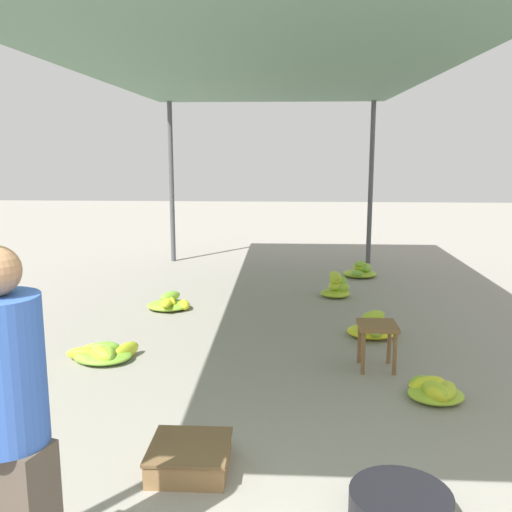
# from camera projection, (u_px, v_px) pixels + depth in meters

# --- Properties ---
(canopy_post_back_left) EXTENTS (0.08, 0.08, 2.73)m
(canopy_post_back_left) POSITION_uv_depth(u_px,v_px,m) (172.00, 183.00, 9.80)
(canopy_post_back_left) COLOR #4C4C51
(canopy_post_back_left) RESTS_ON ground
(canopy_post_back_right) EXTENTS (0.08, 0.08, 2.73)m
(canopy_post_back_right) POSITION_uv_depth(u_px,v_px,m) (371.00, 184.00, 9.62)
(canopy_post_back_right) COLOR #4C4C51
(canopy_post_back_right) RESTS_ON ground
(canopy_tarp) EXTENTS (3.80, 8.57, 0.04)m
(canopy_tarp) POSITION_uv_depth(u_px,v_px,m) (258.00, 64.00, 5.45)
(canopy_tarp) COLOR #567A60
(canopy_tarp) RESTS_ON canopy_post_front_left
(vendor_foreground) EXTENTS (0.43, 0.43, 1.58)m
(vendor_foreground) POSITION_uv_depth(u_px,v_px,m) (8.00, 423.00, 2.39)
(vendor_foreground) COLOR #4C4238
(vendor_foreground) RESTS_ON ground
(stool) EXTENTS (0.34, 0.34, 0.42)m
(stool) POSITION_uv_depth(u_px,v_px,m) (377.00, 333.00, 5.07)
(stool) COLOR brown
(stool) RESTS_ON ground
(basin_black) EXTENTS (0.55, 0.55, 0.16)m
(basin_black) POSITION_uv_depth(u_px,v_px,m) (400.00, 507.00, 3.02)
(basin_black) COLOR black
(basin_black) RESTS_ON ground
(banana_pile_left_0) EXTENTS (0.67, 0.49, 0.19)m
(banana_pile_left_0) POSITION_uv_depth(u_px,v_px,m) (103.00, 354.00, 5.31)
(banana_pile_left_0) COLOR #86BA34
(banana_pile_left_0) RESTS_ON ground
(banana_pile_left_1) EXTENTS (0.56, 0.54, 0.22)m
(banana_pile_left_1) POSITION_uv_depth(u_px,v_px,m) (170.00, 303.00, 7.01)
(banana_pile_left_1) COLOR yellow
(banana_pile_left_1) RESTS_ON ground
(banana_pile_right_0) EXTENTS (0.52, 0.64, 0.28)m
(banana_pile_right_0) POSITION_uv_depth(u_px,v_px,m) (373.00, 327.00, 6.02)
(banana_pile_right_0) COLOR #A9C82E
(banana_pile_right_0) RESTS_ON ground
(banana_pile_right_1) EXTENTS (0.40, 0.41, 0.35)m
(banana_pile_right_1) POSITION_uv_depth(u_px,v_px,m) (337.00, 286.00, 7.60)
(banana_pile_right_1) COLOR #ACC92D
(banana_pile_right_1) RESTS_ON ground
(banana_pile_right_2) EXTENTS (0.52, 0.54, 0.25)m
(banana_pile_right_2) POSITION_uv_depth(u_px,v_px,m) (361.00, 272.00, 8.79)
(banana_pile_right_2) COLOR #81B835
(banana_pile_right_2) RESTS_ON ground
(banana_pile_right_3) EXTENTS (0.44, 0.54, 0.19)m
(banana_pile_right_3) POSITION_uv_depth(u_px,v_px,m) (433.00, 390.00, 4.50)
(banana_pile_right_3) COLOR #C8D428
(banana_pile_right_3) RESTS_ON ground
(crate_near) EXTENTS (0.49, 0.49, 0.17)m
(crate_near) POSITION_uv_depth(u_px,v_px,m) (190.00, 457.00, 3.50)
(crate_near) COLOR olive
(crate_near) RESTS_ON ground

